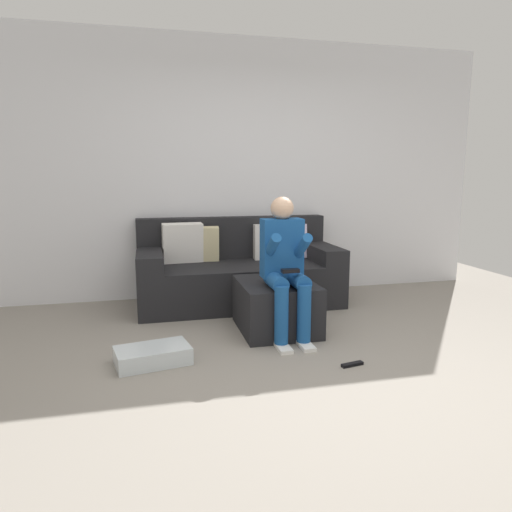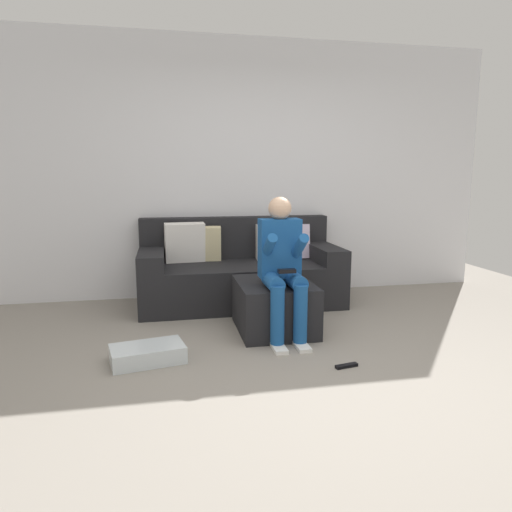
# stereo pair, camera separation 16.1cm
# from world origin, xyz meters

# --- Properties ---
(ground_plane) EXTENTS (7.09, 7.09, 0.00)m
(ground_plane) POSITION_xyz_m (0.00, 0.00, 0.00)
(ground_plane) COLOR gray
(wall_back) EXTENTS (5.46, 0.10, 2.78)m
(wall_back) POSITION_xyz_m (0.00, 2.43, 1.39)
(wall_back) COLOR silver
(wall_back) RESTS_ON ground_plane
(couch_sectional) EXTENTS (2.05, 0.90, 0.88)m
(couch_sectional) POSITION_xyz_m (-0.21, 2.00, 0.33)
(couch_sectional) COLOR black
(couch_sectional) RESTS_ON ground_plane
(ottoman) EXTENTS (0.63, 0.75, 0.43)m
(ottoman) POSITION_xyz_m (-0.06, 1.06, 0.21)
(ottoman) COLOR black
(ottoman) RESTS_ON ground_plane
(person_seated) EXTENTS (0.34, 0.58, 1.16)m
(person_seated) POSITION_xyz_m (-0.04, 0.86, 0.63)
(person_seated) COLOR #194C8C
(person_seated) RESTS_ON ground_plane
(storage_bin) EXTENTS (0.56, 0.39, 0.12)m
(storage_bin) POSITION_xyz_m (-1.12, 0.55, 0.06)
(storage_bin) COLOR silver
(storage_bin) RESTS_ON ground_plane
(remote_near_ottoman) EXTENTS (0.17, 0.07, 0.02)m
(remote_near_ottoman) POSITION_xyz_m (0.25, 0.18, 0.01)
(remote_near_ottoman) COLOR black
(remote_near_ottoman) RESTS_ON ground_plane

